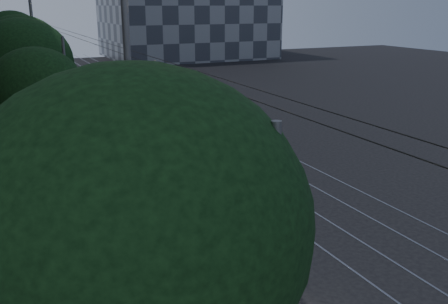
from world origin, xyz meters
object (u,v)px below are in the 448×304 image
Objects in this scene: car_white_b at (71,103)px; streetlamp_far at (40,37)px; car_white_d at (65,84)px; trolleybus at (166,181)px; car_white_c at (50,89)px; streetlamp_near at (143,76)px; pickup_silver at (113,142)px; car_white_a at (97,123)px.

car_white_b is 5.09m from streetlamp_far.
car_white_d is 0.47× the size of streetlamp_far.
trolleybus is 2.71× the size of car_white_b.
trolleybus is at bearing -85.26° from streetlamp_far.
car_white_c is 30.64m from streetlamp_near.
trolleybus is 2.17× the size of pickup_silver.
car_white_d reaches higher than car_white_b.
trolleybus is at bearing -109.41° from car_white_b.
trolleybus reaches higher than car_white_d.
trolleybus is 3.10× the size of car_white_d.
car_white_b is (-0.48, 6.96, 0.00)m from car_white_a.
car_white_a is at bearing 84.45° from streetlamp_near.
car_white_d reaches higher than car_white_a.
streetlamp_near is (-1.07, -22.90, 4.87)m from car_white_b.
streetlamp_near reaches higher than car_white_d.
car_white_c is at bearing 91.68° from pickup_silver.
streetlamp_far is (-1.69, 20.45, 3.66)m from trolleybus.
car_white_b is at bearing 26.95° from streetlamp_far.
pickup_silver is at bearing -108.62° from car_white_a.
streetlamp_near is at bearing -112.14° from car_white_b.
car_white_a is 16.61m from car_white_d.
car_white_a is (0.23, 5.27, -0.14)m from pickup_silver.
streetlamp_near is at bearing -97.73° from pickup_silver.
streetlamp_near reaches higher than streetlamp_far.
car_white_c is 0.45× the size of streetlamp_far.
car_white_b is 1.17× the size of car_white_c.
car_white_b is at bearing 90.46° from pickup_silver.
pickup_silver is at bearing -76.80° from car_white_c.
car_white_d is at bearing 75.95° from streetlamp_far.
car_white_d is 0.45× the size of streetlamp_near.
streetlamp_near reaches higher than car_white_a.
trolleybus is 9.12m from pickup_silver.
pickup_silver reaches higher than car_white_c.
pickup_silver is at bearing -108.31° from car_white_b.
streetlamp_near is at bearing -118.59° from trolleybus.
streetlamp_near reaches higher than pickup_silver.
car_white_d is at bearing 86.44° from streetlamp_near.
streetlamp_far reaches higher than trolleybus.
streetlamp_far is at bearing -172.52° from car_white_b.
car_white_d is (0.71, 21.88, -0.12)m from pickup_silver.
pickup_silver is 1.47× the size of car_white_a.
car_white_d reaches higher than car_white_c.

